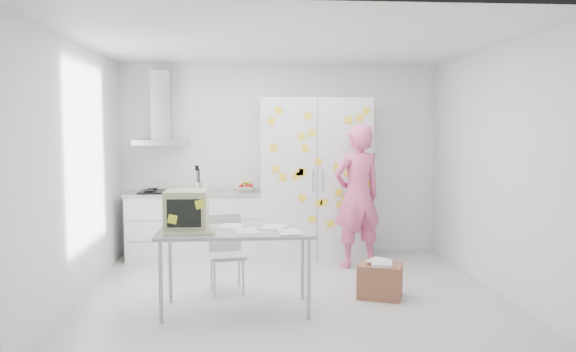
{
  "coord_description": "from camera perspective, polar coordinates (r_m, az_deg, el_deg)",
  "views": [
    {
      "loc": [
        -0.49,
        -6.02,
        1.81
      ],
      "look_at": [
        0.02,
        0.78,
        1.21
      ],
      "focal_mm": 35.0,
      "sensor_mm": 36.0,
      "label": 1
    }
  ],
  "objects": [
    {
      "name": "ceiling",
      "position": [
        6.1,
        0.38,
        13.39
      ],
      "size": [
        4.5,
        4.0,
        0.02
      ],
      "primitive_type": "cube",
      "color": "white",
      "rests_on": "walls"
    },
    {
      "name": "range_hood",
      "position": [
        7.94,
        -12.74,
        5.95
      ],
      "size": [
        0.7,
        0.48,
        1.01
      ],
      "color": "silver",
      "rests_on": "walls"
    },
    {
      "name": "desk",
      "position": [
        5.56,
        -8.47,
        -4.43
      ],
      "size": [
        1.5,
        0.77,
        1.19
      ],
      "rotation": [
        0.0,
        0.0,
        -0.01
      ],
      "color": "gray",
      "rests_on": "ground"
    },
    {
      "name": "counter_run",
      "position": [
        7.87,
        -9.4,
        -4.86
      ],
      "size": [
        1.84,
        0.63,
        1.28
      ],
      "color": "white",
      "rests_on": "ground"
    },
    {
      "name": "tall_cabinet",
      "position": [
        7.78,
        2.69,
        -0.24
      ],
      "size": [
        1.5,
        0.68,
        2.2
      ],
      "color": "silver",
      "rests_on": "ground"
    },
    {
      "name": "cardboard_box",
      "position": [
        6.14,
        9.33,
        -10.4
      ],
      "size": [
        0.55,
        0.49,
        0.39
      ],
      "rotation": [
        0.0,
        0.0,
        -0.36
      ],
      "color": "brown",
      "rests_on": "ground"
    },
    {
      "name": "person",
      "position": [
        7.28,
        7.05,
        -2.03
      ],
      "size": [
        0.78,
        0.64,
        1.85
      ],
      "primitive_type": "imported",
      "rotation": [
        0.0,
        0.0,
        3.47
      ],
      "color": "#DF568E",
      "rests_on": "ground"
    },
    {
      "name": "walls",
      "position": [
        6.77,
        -0.11,
        1.11
      ],
      "size": [
        4.52,
        4.01,
        2.7
      ],
      "color": "white",
      "rests_on": "ground"
    },
    {
      "name": "floor",
      "position": [
        6.31,
        0.37,
        -11.77
      ],
      "size": [
        4.5,
        4.0,
        0.02
      ],
      "primitive_type": "cube",
      "color": "silver",
      "rests_on": "ground"
    },
    {
      "name": "chair",
      "position": [
        6.27,
        -6.31,
        -7.32
      ],
      "size": [
        0.44,
        0.44,
        0.84
      ],
      "rotation": [
        0.0,
        0.0,
        0.16
      ],
      "color": "#B1B0AE",
      "rests_on": "ground"
    }
  ]
}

